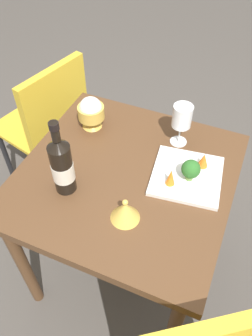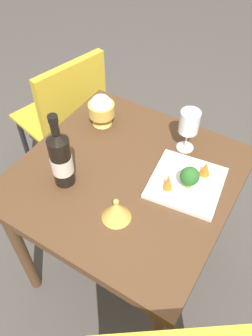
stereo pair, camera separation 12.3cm
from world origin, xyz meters
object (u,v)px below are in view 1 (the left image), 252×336
(rice_bowl_lid, at_px, (125,211))
(carrot_garnish_left, at_px, (203,160))
(wine_glass, at_px, (182,117))
(broccoli_floret, at_px, (191,169))
(serving_plate, at_px, (187,176))
(wine_bottle, at_px, (62,165))
(rice_bowl, at_px, (91,112))
(carrot_garnish_right, at_px, (171,177))
(chair_near_window, at_px, (49,119))

(rice_bowl_lid, bearing_deg, carrot_garnish_left, 150.60)
(wine_glass, xyz_separation_m, broccoli_floret, (0.19, 0.10, -0.06))
(wine_glass, xyz_separation_m, serving_plate, (0.17, 0.08, -0.12))
(wine_bottle, distance_m, broccoli_floret, 0.45)
(rice_bowl, bearing_deg, broccoli_floret, 73.17)
(rice_bowl, bearing_deg, wine_bottle, 11.45)
(carrot_garnish_left, bearing_deg, carrot_garnish_right, -33.18)
(chair_near_window, distance_m, rice_bowl_lid, 0.89)
(rice_bowl, distance_m, rice_bowl_lid, 0.49)
(wine_glass, relative_size, carrot_garnish_left, 2.99)
(serving_plate, distance_m, carrot_garnish_right, 0.09)
(rice_bowl_lid, height_order, broccoli_floret, broccoli_floret)
(carrot_garnish_right, bearing_deg, wine_bottle, -65.84)
(chair_near_window, bearing_deg, carrot_garnish_right, -100.67)
(wine_bottle, height_order, carrot_garnish_left, wine_bottle)
(chair_near_window, xyz_separation_m, wine_bottle, (0.50, 0.42, 0.32))
(serving_plate, height_order, carrot_garnish_left, carrot_garnish_left)
(rice_bowl, distance_m, broccoli_floret, 0.49)
(wine_glass, distance_m, carrot_garnish_right, 0.25)
(rice_bowl_lid, distance_m, carrot_garnish_left, 0.36)
(broccoli_floret, relative_size, carrot_garnish_left, 1.43)
(rice_bowl, bearing_deg, wine_glass, 97.32)
(wine_glass, bearing_deg, carrot_garnish_left, 49.54)
(rice_bowl, height_order, broccoli_floret, rice_bowl)
(broccoli_floret, bearing_deg, wine_bottle, -63.21)
(chair_near_window, relative_size, rice_bowl_lid, 8.50)
(chair_near_window, bearing_deg, wine_glass, -85.04)
(chair_near_window, relative_size, wine_bottle, 2.82)
(wine_glass, distance_m, rice_bowl, 0.38)
(rice_bowl, height_order, serving_plate, rice_bowl)
(wine_glass, bearing_deg, carrot_garnish_right, 9.41)
(rice_bowl, xyz_separation_m, serving_plate, (0.12, 0.45, -0.07))
(chair_near_window, height_order, carrot_garnish_right, chair_near_window)
(serving_plate, bearing_deg, wine_glass, -153.80)
(wine_bottle, bearing_deg, rice_bowl, -168.55)
(wine_glass, height_order, carrot_garnish_left, wine_glass)
(broccoli_floret, relative_size, carrot_garnish_right, 1.24)
(wine_glass, bearing_deg, serving_plate, 26.20)
(wine_glass, relative_size, serving_plate, 0.64)
(wine_bottle, xyz_separation_m, carrot_garnish_left, (-0.28, 0.42, -0.07))
(wine_bottle, xyz_separation_m, wine_glass, (-0.39, 0.30, 0.01))
(rice_bowl, bearing_deg, carrot_garnish_right, 65.17)
(carrot_garnish_right, bearing_deg, broccoli_floret, 130.01)
(chair_near_window, height_order, carrot_garnish_left, chair_near_window)
(rice_bowl_lid, height_order, carrot_garnish_left, rice_bowl_lid)
(rice_bowl_lid, xyz_separation_m, serving_plate, (-0.25, 0.14, -0.03))
(rice_bowl, bearing_deg, chair_near_window, -114.82)
(carrot_garnish_right, bearing_deg, wine_glass, -170.59)
(rice_bowl_lid, distance_m, serving_plate, 0.29)
(broccoli_floret, bearing_deg, carrot_garnish_left, 161.26)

